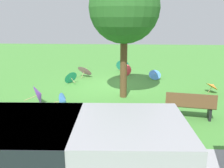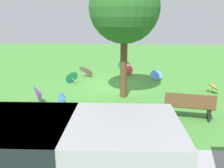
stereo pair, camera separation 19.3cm
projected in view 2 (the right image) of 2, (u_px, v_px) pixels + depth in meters
ground at (110, 87)px, 11.83m from camera, size 40.00×40.00×0.00m
van_dark at (41, 152)px, 4.36m from camera, size 4.68×2.29×1.53m
park_bench at (189, 106)px, 7.95m from camera, size 1.66×0.73×0.90m
shade_tree at (124, 8)px, 9.38m from camera, size 2.80×2.80×5.05m
parasol_orange_0 at (214, 86)px, 10.74m from camera, size 0.68×0.70×0.53m
parasol_purple_0 at (39, 94)px, 9.38m from camera, size 0.88×0.89×0.81m
parasol_teal_0 at (71, 77)px, 12.41m from camera, size 0.79×0.80×0.67m
parasol_blue_0 at (64, 100)px, 9.01m from camera, size 0.56×0.62×0.61m
parasol_teal_1 at (124, 65)px, 15.26m from camera, size 0.86×0.74×0.80m
parasol_blue_1 at (156, 74)px, 13.11m from camera, size 0.70×0.62×0.58m
parasol_pink_1 at (87, 70)px, 13.77m from camera, size 1.13×1.09×0.78m
parasol_red_1 at (127, 70)px, 13.99m from camera, size 0.74×0.69×0.69m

